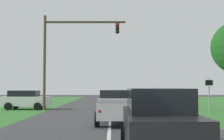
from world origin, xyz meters
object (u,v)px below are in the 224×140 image
Objects in this scene: red_suv_near at (157,122)px; keep_moving_sign at (208,92)px; traffic_light at (64,48)px; pickup_truck_lead at (116,106)px; crossing_suv_far at (25,99)px.

keep_moving_sign reaches higher than red_suv_near.
red_suv_near is 1.85× the size of keep_moving_sign.
traffic_light reaches higher than red_suv_near.
red_suv_near reaches higher than pickup_truck_lead.
traffic_light is at bearing -15.78° from crossing_suv_far.
red_suv_near is at bearing -64.04° from crossing_suv_far.
traffic_light reaches higher than crossing_suv_far.
pickup_truck_lead is 11.49m from traffic_light.
keep_moving_sign is at bearing -23.73° from crossing_suv_far.
crossing_suv_far is (-14.67, 6.45, -0.81)m from keep_moving_sign.
traffic_light reaches higher than keep_moving_sign.
crossing_suv_far is (-3.67, 1.04, -4.58)m from traffic_light.
crossing_suv_far is at bearing 115.96° from red_suv_near.
pickup_truck_lead is at bearing -147.54° from keep_moving_sign.
red_suv_near is at bearing -72.82° from traffic_light.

